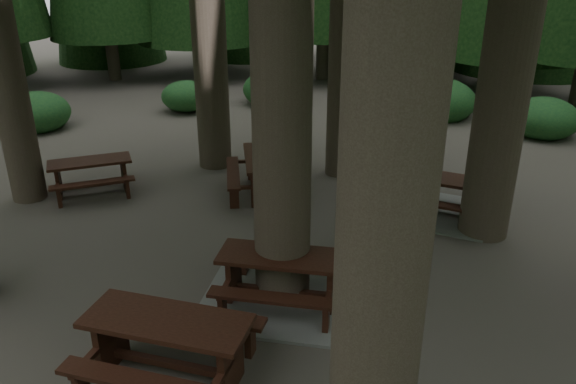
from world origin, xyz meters
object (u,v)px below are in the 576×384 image
Objects in this scene: picnic_table_c at (432,200)px; picnic_table_f at (263,169)px; picnic_table_b at (91,171)px; picnic_table_a at (282,285)px; picnic_table_e at (168,339)px.

picnic_table_c is 1.10× the size of picnic_table_f.
picnic_table_c reaches higher than picnic_table_b.
picnic_table_a is at bearing -65.29° from picnic_table_b.
picnic_table_a reaches higher than picnic_table_b.
picnic_table_e reaches higher than picnic_table_c.
picnic_table_f reaches higher than picnic_table_c.
picnic_table_e is (5.96, -2.69, 0.09)m from picnic_table_b.
picnic_table_b is 7.33m from picnic_table_c.
picnic_table_f is (-3.07, 5.11, -0.03)m from picnic_table_e.
picnic_table_b is at bearing -96.18° from picnic_table_f.
picnic_table_a is 1.12× the size of picnic_table_c.
picnic_table_a is at bearing -0.02° from picnic_table_f.
picnic_table_e reaches higher than picnic_table_b.
picnic_table_b is at bearing 145.79° from picnic_table_a.
picnic_table_c is at bearing 67.36° from picnic_table_f.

